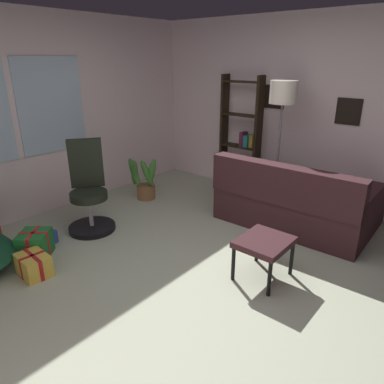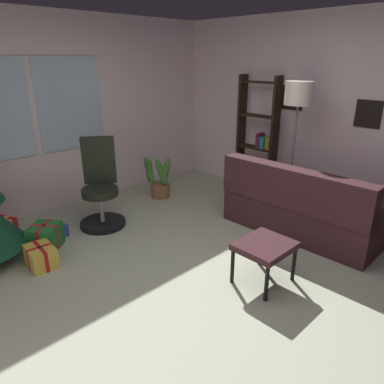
{
  "view_description": "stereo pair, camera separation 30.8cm",
  "coord_description": "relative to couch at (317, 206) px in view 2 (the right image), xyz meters",
  "views": [
    {
      "loc": [
        -2.31,
        -1.83,
        1.99
      ],
      "look_at": [
        -0.02,
        0.09,
        0.86
      ],
      "focal_mm": 33.33,
      "sensor_mm": 36.0,
      "label": 1
    },
    {
      "loc": [
        -2.1,
        -2.05,
        1.99
      ],
      "look_at": [
        -0.02,
        0.09,
        0.86
      ],
      "focal_mm": 33.33,
      "sensor_mm": 36.0,
      "label": 2
    }
  ],
  "objects": [
    {
      "name": "ground_plane",
      "position": [
        -1.78,
        0.24,
        -0.34
      ],
      "size": [
        4.9,
        5.22,
        0.1
      ],
      "primitive_type": "cube",
      "color": "#ADB498"
    },
    {
      "name": "gift_box_red",
      "position": [
        -2.81,
        2.6,
        -0.21
      ],
      "size": [
        0.29,
        0.32,
        0.16
      ],
      "color": "red",
      "rests_on": "ground_plane"
    },
    {
      "name": "bookshelf",
      "position": [
        0.46,
        1.27,
        0.48
      ],
      "size": [
        0.18,
        0.64,
        1.76
      ],
      "color": "black",
      "rests_on": "ground_plane"
    },
    {
      "name": "footstool",
      "position": [
        -1.4,
        -0.21,
        0.06
      ],
      "size": [
        0.5,
        0.44,
        0.41
      ],
      "color": "#391E21",
      "rests_on": "ground_plane"
    },
    {
      "name": "floor_lamp",
      "position": [
        0.15,
        0.49,
        1.16
      ],
      "size": [
        0.34,
        0.34,
        1.72
      ],
      "color": "slate",
      "rests_on": "ground_plane"
    },
    {
      "name": "couch",
      "position": [
        0.0,
        0.0,
        0.0
      ],
      "size": [
        1.67,
        1.81,
        0.86
      ],
      "color": "#391E21",
      "rests_on": "ground_plane"
    },
    {
      "name": "office_chair",
      "position": [
        -1.82,
        1.94,
        0.13
      ],
      "size": [
        0.58,
        0.59,
        1.1
      ],
      "color": "black",
      "rests_on": "ground_plane"
    },
    {
      "name": "wall_back_with_windows",
      "position": [
        -1.79,
        2.9,
        1.0
      ],
      "size": [
        4.9,
        0.12,
        2.56
      ],
      "color": "silver",
      "rests_on": "ground_plane"
    },
    {
      "name": "wall_right_with_frames",
      "position": [
        0.73,
        0.24,
        0.99
      ],
      "size": [
        0.12,
        5.22,
        2.56
      ],
      "color": "silver",
      "rests_on": "ground_plane"
    },
    {
      "name": "potted_plant",
      "position": [
        -0.74,
        2.15,
        -0.02
      ],
      "size": [
        0.36,
        0.46,
        0.65
      ],
      "color": "brown",
      "rests_on": "ground_plane"
    },
    {
      "name": "gift_box_green",
      "position": [
        -2.61,
        1.82,
        -0.15
      ],
      "size": [
        0.43,
        0.43,
        0.28
      ],
      "color": "#1E722D",
      "rests_on": "ground_plane"
    },
    {
      "name": "gift_box_gold",
      "position": [
        -2.79,
        1.51,
        -0.18
      ],
      "size": [
        0.26,
        0.35,
        0.22
      ],
      "color": "gold",
      "rests_on": "ground_plane"
    },
    {
      "name": "gift_box_blue",
      "position": [
        -2.47,
        2.0,
        -0.21
      ],
      "size": [
        0.35,
        0.29,
        0.16
      ],
      "color": "#2D4C99",
      "rests_on": "ground_plane"
    }
  ]
}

